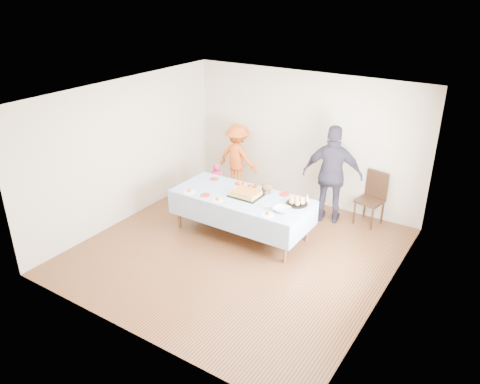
# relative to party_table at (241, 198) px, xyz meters

# --- Properties ---
(ground) EXTENTS (5.00, 5.00, 0.00)m
(ground) POSITION_rel_party_table_xyz_m (0.26, -0.53, -0.72)
(ground) COLOR #442413
(ground) RESTS_ON ground
(room_walls) EXTENTS (5.04, 5.04, 2.72)m
(room_walls) POSITION_rel_party_table_xyz_m (0.31, -0.53, 1.05)
(room_walls) COLOR beige
(room_walls) RESTS_ON ground
(party_table) EXTENTS (2.50, 1.10, 0.78)m
(party_table) POSITION_rel_party_table_xyz_m (0.00, 0.00, 0.00)
(party_table) COLOR #51381B
(party_table) RESTS_ON ground
(birthday_cake) EXTENTS (0.56, 0.43, 0.10)m
(birthday_cake) POSITION_rel_party_table_xyz_m (0.07, 0.03, 0.10)
(birthday_cake) COLOR black
(birthday_cake) RESTS_ON party_table
(rolls_tray) EXTENTS (0.38, 0.38, 0.11)m
(rolls_tray) POSITION_rel_party_table_xyz_m (0.98, 0.22, 0.10)
(rolls_tray) COLOR black
(rolls_tray) RESTS_ON party_table
(punch_bowl) EXTENTS (0.29, 0.29, 0.07)m
(punch_bowl) POSITION_rel_party_table_xyz_m (0.90, -0.16, 0.09)
(punch_bowl) COLOR silver
(punch_bowl) RESTS_ON party_table
(party_hat) EXTENTS (0.09, 0.09, 0.15)m
(party_hat) POSITION_rel_party_table_xyz_m (1.09, 0.41, 0.13)
(party_hat) COLOR white
(party_hat) RESTS_ON party_table
(fork_pile) EXTENTS (0.24, 0.18, 0.07)m
(fork_pile) POSITION_rel_party_table_xyz_m (0.69, -0.19, 0.09)
(fork_pile) COLOR white
(fork_pile) RESTS_ON party_table
(plate_red_far_a) EXTENTS (0.17, 0.17, 0.01)m
(plate_red_far_a) POSITION_rel_party_table_xyz_m (-0.85, 0.34, 0.06)
(plate_red_far_a) COLOR red
(plate_red_far_a) RESTS_ON party_table
(plate_red_far_b) EXTENTS (0.18, 0.18, 0.01)m
(plate_red_far_b) POSITION_rel_party_table_xyz_m (-0.31, 0.42, 0.06)
(plate_red_far_b) COLOR red
(plate_red_far_b) RESTS_ON party_table
(plate_red_far_c) EXTENTS (0.18, 0.18, 0.01)m
(plate_red_far_c) POSITION_rel_party_table_xyz_m (-0.05, 0.44, 0.06)
(plate_red_far_c) COLOR red
(plate_red_far_c) RESTS_ON party_table
(plate_red_far_d) EXTENTS (0.18, 0.18, 0.01)m
(plate_red_far_d) POSITION_rel_party_table_xyz_m (0.62, 0.45, 0.06)
(plate_red_far_d) COLOR red
(plate_red_far_d) RESTS_ON party_table
(plate_red_near) EXTENTS (0.17, 0.17, 0.01)m
(plate_red_near) POSITION_rel_party_table_xyz_m (-0.55, -0.34, 0.06)
(plate_red_near) COLOR red
(plate_red_near) RESTS_ON party_table
(plate_white_left) EXTENTS (0.23, 0.23, 0.01)m
(plate_white_left) POSITION_rel_party_table_xyz_m (-0.87, -0.39, 0.06)
(plate_white_left) COLOR white
(plate_white_left) RESTS_ON party_table
(plate_white_mid) EXTENTS (0.19, 0.19, 0.01)m
(plate_white_mid) POSITION_rel_party_table_xyz_m (-0.24, -0.40, 0.06)
(plate_white_mid) COLOR white
(plate_white_mid) RESTS_ON party_table
(plate_white_right) EXTENTS (0.21, 0.21, 0.01)m
(plate_white_right) POSITION_rel_party_table_xyz_m (0.76, -0.40, 0.06)
(plate_white_right) COLOR white
(plate_white_right) RESTS_ON party_table
(dining_chair) EXTENTS (0.52, 0.52, 1.02)m
(dining_chair) POSITION_rel_party_table_xyz_m (1.83, 1.75, -0.16)
(dining_chair) COLOR black
(dining_chair) RESTS_ON ground
(toddler_left) EXTENTS (0.37, 0.30, 0.86)m
(toddler_left) POSITION_rel_party_table_xyz_m (-1.19, 0.89, -0.30)
(toddler_left) COLOR #DE1B59
(toddler_left) RESTS_ON ground
(toddler_mid) EXTENTS (0.41, 0.32, 0.76)m
(toddler_mid) POSITION_rel_party_table_xyz_m (0.17, 0.37, -0.35)
(toddler_mid) COLOR #2A7727
(toddler_mid) RESTS_ON ground
(toddler_right) EXTENTS (0.49, 0.39, 0.96)m
(toddler_right) POSITION_rel_party_table_xyz_m (0.29, 0.37, -0.25)
(toddler_right) COLOR #B67854
(toddler_right) RESTS_ON ground
(adult_left) EXTENTS (0.98, 0.59, 1.48)m
(adult_left) POSITION_rel_party_table_xyz_m (-1.17, 1.67, 0.02)
(adult_left) COLOR #D8561B
(adult_left) RESTS_ON ground
(adult_right) EXTENTS (1.20, 0.74, 1.91)m
(adult_right) POSITION_rel_party_table_xyz_m (1.14, 1.39, 0.23)
(adult_right) COLOR #2E2A3A
(adult_right) RESTS_ON ground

